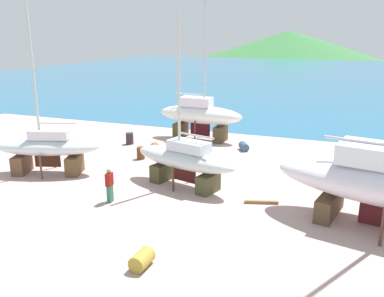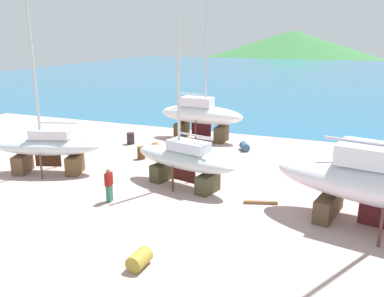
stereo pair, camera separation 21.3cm
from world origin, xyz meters
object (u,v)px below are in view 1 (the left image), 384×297
sailboat_large_starboard (200,115)px  barrel_blue_faded (155,148)px  barrel_rust_near (244,146)px  barrel_tipped_left (130,138)px  barrel_tipped_center (142,260)px  sailboat_small_center (184,159)px  barrel_rust_mid (141,153)px  worker (110,185)px  sailboat_far_slipway (47,147)px

sailboat_large_starboard → barrel_blue_faded: sailboat_large_starboard is taller
sailboat_large_starboard → barrel_rust_near: sailboat_large_starboard is taller
barrel_rust_near → barrel_tipped_left: bearing=-170.6°
barrel_blue_faded → barrel_tipped_center: 14.29m
sailboat_small_center → barrel_tipped_center: bearing=116.2°
sailboat_small_center → barrel_rust_mid: 5.84m
barrel_tipped_center → barrel_rust_near: bearing=90.8°
worker → barrel_tipped_left: 10.81m
sailboat_far_slipway → barrel_blue_faded: size_ratio=12.39×
barrel_tipped_center → barrel_tipped_left: bearing=120.6°
worker → barrel_blue_faded: 8.62m
barrel_tipped_left → barrel_tipped_center: 16.81m
sailboat_small_center → barrel_rust_near: (1.32, 7.96, -1.22)m
barrel_tipped_left → sailboat_large_starboard: bearing=35.7°
barrel_blue_faded → barrel_tipped_left: bearing=152.6°
barrel_tipped_left → barrel_tipped_center: bearing=-59.4°
worker → barrel_tipped_left: size_ratio=2.00×
barrel_blue_faded → barrel_rust_mid: bearing=-97.9°
barrel_rust_near → barrel_rust_mid: size_ratio=1.17×
barrel_rust_near → barrel_tipped_left: size_ratio=1.10×
sailboat_small_center → barrel_rust_mid: sailboat_small_center is taller
barrel_rust_mid → barrel_tipped_left: bearing=129.7°
barrel_rust_mid → barrel_blue_faded: (0.23, 1.62, -0.07)m
worker → barrel_rust_mid: 7.09m
sailboat_far_slipway → worker: sailboat_far_slipway is taller
worker → sailboat_small_center: bearing=-133.1°
sailboat_large_starboard → worker: (0.02, -13.03, -1.04)m
sailboat_small_center → barrel_rust_mid: size_ratio=11.12×
sailboat_far_slipway → sailboat_large_starboard: sailboat_large_starboard is taller
sailboat_small_center → sailboat_far_slipway: bearing=21.4°
sailboat_large_starboard → worker: 13.07m
worker → barrel_rust_mid: worker is taller
barrel_tipped_left → barrel_blue_faded: size_ratio=1.10×
worker → barrel_rust_near: size_ratio=1.82×
barrel_rust_mid → worker: bearing=-74.4°
sailboat_large_starboard → barrel_tipped_left: bearing=-141.3°
barrel_blue_faded → barrel_tipped_center: (5.82, -13.05, -0.02)m
sailboat_large_starboard → barrel_tipped_center: sailboat_large_starboard is taller
barrel_blue_faded → barrel_tipped_center: barrel_blue_faded is taller
sailboat_small_center → barrel_blue_faded: bearing=-35.1°
sailboat_small_center → barrel_rust_near: bearing=-84.2°
sailboat_large_starboard → barrel_blue_faded: 5.14m
sailboat_far_slipway → barrel_rust_mid: size_ratio=12.05×
sailboat_large_starboard → barrel_rust_near: bearing=-21.5°
sailboat_small_center → barrel_tipped_left: 9.69m
barrel_tipped_left → barrel_blue_faded: bearing=-27.4°
worker → barrel_tipped_center: (4.14, -4.61, -0.58)m
barrel_tipped_center → sailboat_far_slipway: bearing=144.4°
sailboat_small_center → barrel_rust_near: sailboat_small_center is taller
barrel_rust_near → barrel_blue_faded: size_ratio=1.21×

